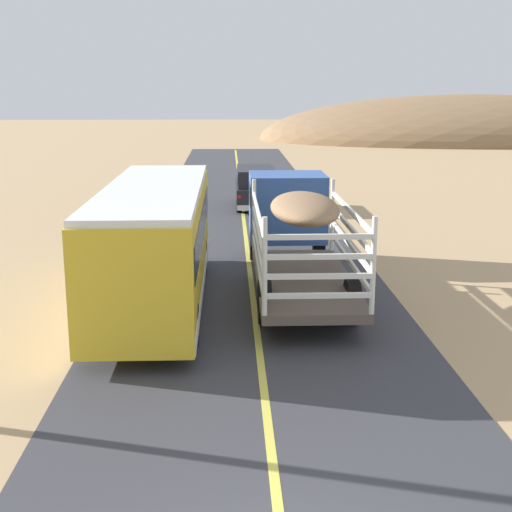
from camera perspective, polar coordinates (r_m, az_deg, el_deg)
The scene contains 4 objects.
livestock_truck at distance 21.74m, azimuth 2.98°, elevation 2.95°, with size 2.53×9.70×3.02m.
bus at distance 19.02m, azimuth -8.09°, elevation 1.17°, with size 2.54×10.00×3.21m.
car_far at distance 34.40m, azimuth -0.02°, elevation 5.68°, with size 1.90×4.62×1.93m.
distant_hill at distance 84.09m, azimuth 16.82°, elevation 9.00°, with size 47.29×27.86×9.72m, color olive.
Camera 1 is at (-0.65, -6.84, 5.77)m, focal length 49.85 mm.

